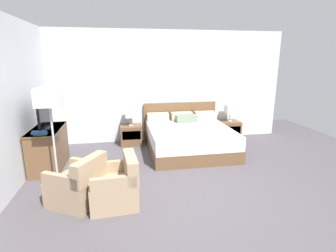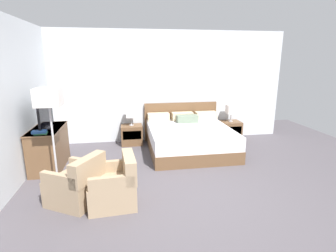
# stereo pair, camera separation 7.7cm
# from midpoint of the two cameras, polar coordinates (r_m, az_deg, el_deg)

# --- Properties ---
(ground_plane) EXTENTS (9.76, 9.76, 0.00)m
(ground_plane) POSITION_cam_midpoint_polar(r_m,az_deg,el_deg) (4.25, 5.02, -15.89)
(ground_plane) COLOR #4C474C
(wall_back) EXTENTS (6.72, 0.06, 2.86)m
(wall_back) POSITION_cam_midpoint_polar(r_m,az_deg,el_deg) (6.94, -1.49, 8.50)
(wall_back) COLOR silver
(wall_back) RESTS_ON ground
(wall_left) EXTENTS (0.06, 5.05, 2.86)m
(wall_left) POSITION_cam_midpoint_polar(r_m,az_deg,el_deg) (5.26, -29.85, 4.71)
(wall_left) COLOR silver
(wall_left) RESTS_ON ground
(bed) EXTENTS (1.95, 2.03, 1.01)m
(bed) POSITION_cam_midpoint_polar(r_m,az_deg,el_deg) (6.27, 4.94, -2.57)
(bed) COLOR brown
(bed) RESTS_ON ground
(nightstand_left) EXTENTS (0.54, 0.45, 0.50)m
(nightstand_left) POSITION_cam_midpoint_polar(r_m,az_deg,el_deg) (6.79, -7.56, -1.90)
(nightstand_left) COLOR brown
(nightstand_left) RESTS_ON ground
(nightstand_right) EXTENTS (0.54, 0.45, 0.50)m
(nightstand_right) POSITION_cam_midpoint_polar(r_m,az_deg,el_deg) (7.36, 13.65, -0.91)
(nightstand_right) COLOR brown
(nightstand_right) RESTS_ON ground
(table_lamp_left) EXTENTS (0.25, 0.25, 0.45)m
(table_lamp_left) POSITION_cam_midpoint_polar(r_m,az_deg,el_deg) (6.65, -7.72, 2.88)
(table_lamp_left) COLOR #B7B7BC
(table_lamp_left) RESTS_ON nightstand_left
(table_lamp_right) EXTENTS (0.25, 0.25, 0.45)m
(table_lamp_right) POSITION_cam_midpoint_polar(r_m,az_deg,el_deg) (7.23, 13.91, 3.51)
(table_lamp_right) COLOR #B7B7BC
(table_lamp_right) RESTS_ON nightstand_right
(dresser) EXTENTS (0.56, 1.17, 0.82)m
(dresser) POSITION_cam_midpoint_polar(r_m,az_deg,el_deg) (5.77, -24.14, -4.25)
(dresser) COLOR brown
(dresser) RESTS_ON ground
(tv) EXTENTS (0.18, 0.90, 0.54)m
(tv) POSITION_cam_midpoint_polar(r_m,az_deg,el_deg) (5.63, -24.74, 2.24)
(tv) COLOR black
(tv) RESTS_ON dresser
(book_red_cover) EXTENTS (0.22, 0.16, 0.02)m
(book_red_cover) POSITION_cam_midpoint_polar(r_m,az_deg,el_deg) (5.25, -25.56, -1.46)
(book_red_cover) COLOR #2D7042
(book_red_cover) RESTS_ON dresser
(book_blue_cover) EXTENTS (0.26, 0.19, 0.04)m
(book_blue_cover) POSITION_cam_midpoint_polar(r_m,az_deg,el_deg) (5.25, -25.85, -1.14)
(book_blue_cover) COLOR #234C8E
(book_blue_cover) RESTS_ON book_red_cover
(armchair_by_window) EXTENTS (0.94, 0.94, 0.76)m
(armchair_by_window) POSITION_cam_midpoint_polar(r_m,az_deg,el_deg) (4.29, -18.63, -12.05)
(armchair_by_window) COLOR #9E8466
(armchair_by_window) RESTS_ON ground
(armchair_companion) EXTENTS (0.74, 0.73, 0.76)m
(armchair_companion) POSITION_cam_midpoint_polar(r_m,az_deg,el_deg) (4.11, -10.99, -12.74)
(armchair_companion) COLOR #9E8466
(armchair_companion) RESTS_ON ground
(floor_lamp) EXTENTS (0.38, 0.38, 1.70)m
(floor_lamp) POSITION_cam_midpoint_polar(r_m,az_deg,el_deg) (4.58, -24.06, 4.65)
(floor_lamp) COLOR #B7B7BC
(floor_lamp) RESTS_ON ground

